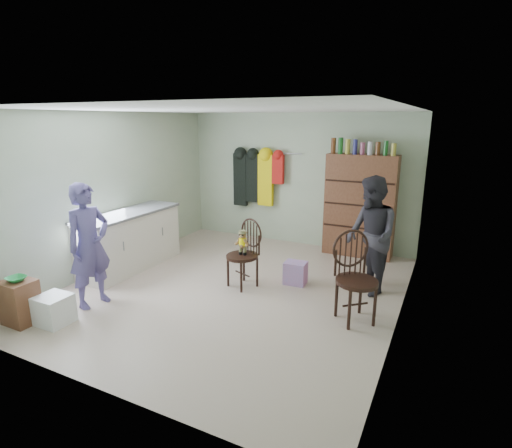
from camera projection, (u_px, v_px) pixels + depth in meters
The scene contains 13 objects.
ground_plane at pixel (234, 288), 5.79m from camera, with size 5.00×5.00×0.00m, color #C2AE9C.
room_walls at pixel (251, 176), 5.85m from camera, with size 5.00×5.00×5.00m.
counter at pixel (130, 240), 6.51m from camera, with size 0.64×1.86×0.94m.
stool at pixel (20, 302), 4.76m from camera, with size 0.38×0.32×0.54m, color brown.
bowl at pixel (16, 279), 4.68m from camera, with size 0.21×0.21×0.05m, color green.
plastic_tub at pixel (54, 310), 4.77m from camera, with size 0.37×0.35×0.35m, color white.
chair_front at pixel (245, 249), 5.76m from camera, with size 0.57×0.57×1.00m.
chair_far at pixel (354, 273), 4.77m from camera, with size 0.69×0.69×1.11m.
striped_bag at pixel (295, 273), 5.92m from camera, with size 0.32×0.25×0.34m, color pink.
person_left at pixel (89, 245), 5.11m from camera, with size 0.59×0.39×1.62m, color #544A88.
person_right at pixel (371, 236), 5.49m from camera, with size 0.80×0.62×1.65m, color #2D2B33.
dresser at pixel (360, 205), 7.01m from camera, with size 1.20×0.39×2.08m.
coat_rack at pixel (256, 178), 7.89m from camera, with size 1.42×0.12×1.09m.
Camera 1 is at (2.66, -4.66, 2.38)m, focal length 28.00 mm.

